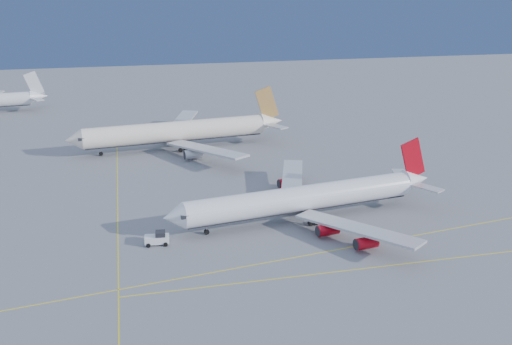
# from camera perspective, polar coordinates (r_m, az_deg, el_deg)

# --- Properties ---
(ground) EXTENTS (500.00, 500.00, 0.00)m
(ground) POSITION_cam_1_polar(r_m,az_deg,el_deg) (113.09, 7.15, -6.34)
(ground) COLOR slate
(ground) RESTS_ON ground
(taxiway_lines) EXTENTS (118.86, 140.00, 0.02)m
(taxiway_lines) POSITION_cam_1_polar(r_m,az_deg,el_deg) (114.80, -0.89, -5.78)
(taxiway_lines) COLOR yellow
(taxiway_lines) RESTS_ON ground
(airliner_virgin) EXTENTS (60.74, 54.11, 15.00)m
(airliner_virgin) POSITION_cam_1_polar(r_m,az_deg,el_deg) (119.19, 5.17, -2.56)
(airliner_virgin) COLOR white
(airliner_virgin) RESTS_ON ground
(airliner_etihad) EXTENTS (65.37, 60.04, 17.06)m
(airliner_etihad) POSITION_cam_1_polar(r_m,az_deg,el_deg) (170.69, -7.55, 4.12)
(airliner_etihad) COLOR #F3E4CF
(airliner_etihad) RESTS_ON ground
(pushback_tug) EXTENTS (4.74, 3.12, 2.57)m
(pushback_tug) POSITION_cam_1_polar(r_m,az_deg,el_deg) (110.11, -9.81, -6.51)
(pushback_tug) COLOR white
(pushback_tug) RESTS_ON ground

